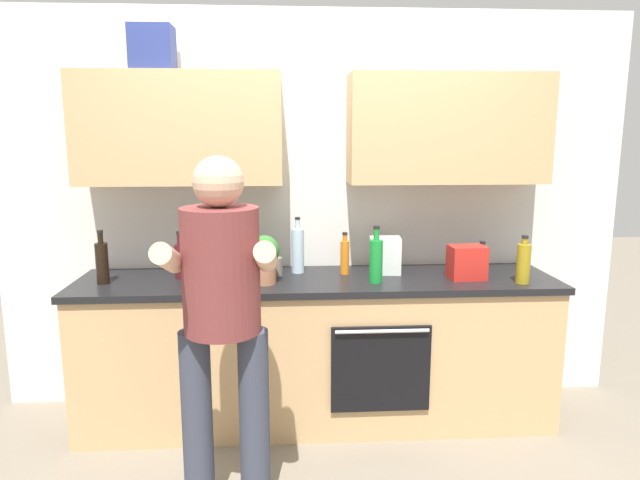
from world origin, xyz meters
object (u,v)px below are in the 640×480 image
(bottle_oil, at_px, (523,263))
(grocery_bag_crisps, at_px, (467,262))
(person_standing, at_px, (222,310))
(potted_herb, at_px, (264,257))
(cup_stoneware, at_px, (277,266))
(bottle_wine, at_px, (180,260))
(bottle_water, at_px, (298,250))
(knife_block, at_px, (239,257))
(bottle_soy, at_px, (102,262))
(grocery_bag_produce, at_px, (385,255))
(bottle_syrup, at_px, (482,260))
(bottle_soda, at_px, (376,260))
(bottle_juice, at_px, (345,256))

(bottle_oil, height_order, grocery_bag_crisps, bottle_oil)
(person_standing, distance_m, potted_herb, 0.76)
(cup_stoneware, bearing_deg, bottle_wine, -176.49)
(bottle_water, xyz_separation_m, knife_block, (-0.35, -0.10, -0.01))
(bottle_soy, bearing_deg, bottle_oil, -3.33)
(bottle_wine, xyz_separation_m, potted_herb, (0.50, -0.16, 0.04))
(grocery_bag_produce, bearing_deg, bottle_oil, -21.44)
(bottle_oil, xyz_separation_m, grocery_bag_produce, (-0.75, 0.29, -0.01))
(bottle_syrup, xyz_separation_m, cup_stoneware, (-1.27, 0.00, -0.02))
(bottle_syrup, bearing_deg, person_standing, -148.11)
(bottle_oil, relative_size, bottle_soda, 0.84)
(bottle_water, bearing_deg, grocery_bag_crisps, -12.32)
(bottle_oil, xyz_separation_m, bottle_soy, (-2.41, 0.14, 0.01))
(bottle_oil, distance_m, bottle_juice, 1.04)
(bottle_juice, height_order, knife_block, knife_block)
(person_standing, xyz_separation_m, grocery_bag_crisps, (1.35, 0.78, 0.02))
(person_standing, xyz_separation_m, bottle_soda, (0.80, 0.73, 0.05))
(bottle_juice, bearing_deg, grocery_bag_produce, 3.06)
(bottle_oil, height_order, bottle_soy, bottle_soy)
(bottle_oil, bearing_deg, bottle_wine, 173.21)
(bottle_oil, bearing_deg, bottle_soy, 176.67)
(potted_herb, bearing_deg, bottle_wine, 162.80)
(person_standing, height_order, potted_herb, person_standing)
(bottle_oil, relative_size, bottle_water, 0.80)
(bottle_water, height_order, grocery_bag_crisps, bottle_water)
(bottle_wine, bearing_deg, knife_block, -0.90)
(grocery_bag_crisps, bearing_deg, bottle_water, 167.68)
(bottle_wine, distance_m, knife_block, 0.34)
(bottle_water, bearing_deg, grocery_bag_produce, -4.33)
(bottle_soda, bearing_deg, bottle_oil, -4.74)
(grocery_bag_crisps, bearing_deg, bottle_oil, -21.97)
(person_standing, relative_size, bottle_wine, 5.83)
(knife_block, bearing_deg, person_standing, -90.24)
(potted_herb, bearing_deg, bottle_soda, -1.00)
(bottle_water, distance_m, knife_block, 0.37)
(bottle_wine, relative_size, cup_stoneware, 2.59)
(bottle_soda, distance_m, bottle_wine, 1.15)
(knife_block, bearing_deg, potted_herb, -43.51)
(bottle_syrup, xyz_separation_m, knife_block, (-1.49, -0.04, 0.05))
(person_standing, bearing_deg, grocery_bag_produce, 46.92)
(person_standing, distance_m, bottle_juice, 1.14)
(bottle_oil, xyz_separation_m, bottle_soda, (-0.84, 0.07, 0.01))
(bottle_oil, bearing_deg, grocery_bag_produce, 158.56)
(bottle_oil, bearing_deg, bottle_syrup, 118.97)
(knife_block, distance_m, potted_herb, 0.22)
(bottle_juice, xyz_separation_m, potted_herb, (-0.48, -0.20, 0.04))
(bottle_oil, bearing_deg, bottle_soda, 175.26)
(grocery_bag_crisps, height_order, grocery_bag_produce, grocery_bag_produce)
(bottle_oil, xyz_separation_m, potted_herb, (-1.48, 0.08, 0.04))
(bottle_juice, bearing_deg, knife_block, -175.55)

